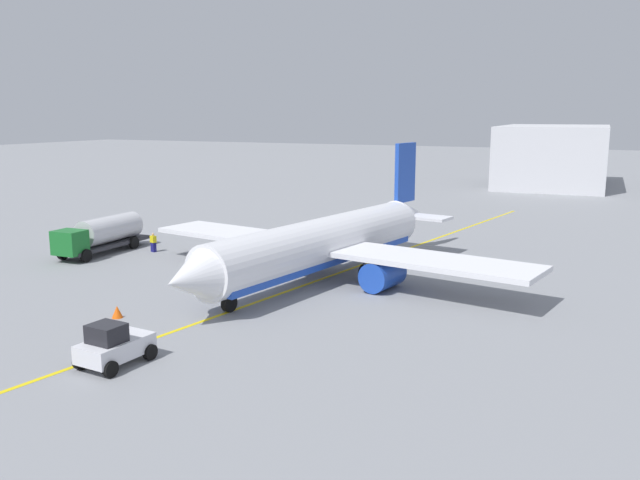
# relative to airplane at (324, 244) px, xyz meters

# --- Properties ---
(ground_plane) EXTENTS (400.00, 400.00, 0.00)m
(ground_plane) POSITION_rel_airplane_xyz_m (0.50, -0.09, -2.61)
(ground_plane) COLOR gray
(airplane) EXTENTS (30.93, 32.12, 9.58)m
(airplane) POSITION_rel_airplane_xyz_m (0.00, 0.00, 0.00)
(airplane) COLOR white
(airplane) RESTS_ON ground
(fuel_tanker) EXTENTS (9.91, 2.99, 3.15)m
(fuel_tanker) POSITION_rel_airplane_xyz_m (-0.18, -21.47, -0.89)
(fuel_tanker) COLOR #2D2D33
(fuel_tanker) RESTS_ON ground
(pushback_tug) EXTENTS (3.77, 2.60, 2.20)m
(pushback_tug) POSITION_rel_airplane_xyz_m (20.09, -2.24, -1.60)
(pushback_tug) COLOR silver
(pushback_tug) RESTS_ON ground
(refueling_worker) EXTENTS (0.50, 0.60, 1.71)m
(refueling_worker) POSITION_rel_airplane_xyz_m (-2.50, -17.75, -1.79)
(refueling_worker) COLOR navy
(refueling_worker) RESTS_ON ground
(safety_cone_nose) EXTENTS (0.67, 0.67, 0.74)m
(safety_cone_nose) POSITION_rel_airplane_xyz_m (14.03, -7.38, -2.24)
(safety_cone_nose) COLOR #F2590F
(safety_cone_nose) RESTS_ON ground
(distant_hangar) EXTENTS (27.66, 17.62, 10.06)m
(distant_hangar) POSITION_rel_airplane_xyz_m (-75.39, 8.81, 2.41)
(distant_hangar) COLOR silver
(distant_hangar) RESTS_ON ground
(taxi_line_marking) EXTENTS (84.19, 15.79, 0.01)m
(taxi_line_marking) POSITION_rel_airplane_xyz_m (0.50, -0.09, -2.61)
(taxi_line_marking) COLOR yellow
(taxi_line_marking) RESTS_ON ground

